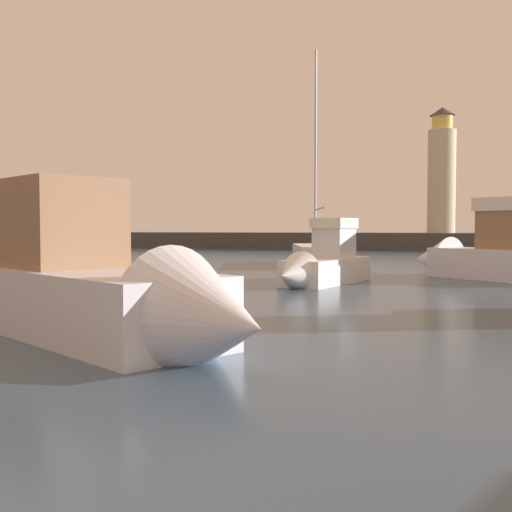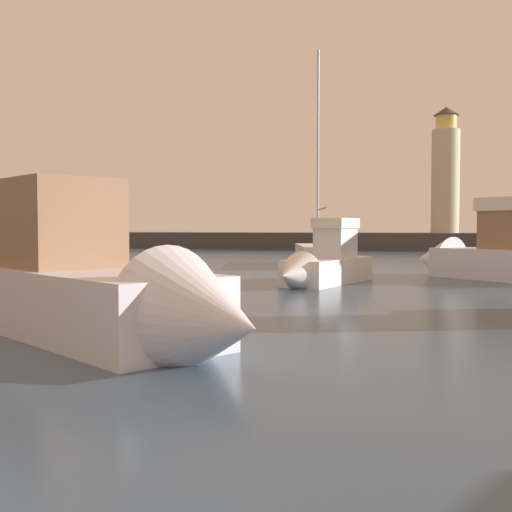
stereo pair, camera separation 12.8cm
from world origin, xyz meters
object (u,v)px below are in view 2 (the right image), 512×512
object	(u,v)px
lighthouse	(445,174)
motorboat_2	(488,253)
motorboat_6	(322,264)
motorboat_1	(99,286)
sailboat_moored	(319,254)

from	to	relation	value
lighthouse	motorboat_2	world-z (taller)	lighthouse
lighthouse	motorboat_6	distance (m)	36.78
motorboat_2	motorboat_6	world-z (taller)	motorboat_2
lighthouse	motorboat_2	size ratio (longest dim) A/B	1.66
motorboat_1	sailboat_moored	size ratio (longest dim) A/B	0.71
lighthouse	sailboat_moored	xyz separation A→B (m)	(-6.50, -25.53, -6.12)
motorboat_1	motorboat_2	bearing A→B (deg)	64.56
lighthouse	motorboat_1	world-z (taller)	lighthouse
motorboat_6	sailboat_moored	xyz separation A→B (m)	(-2.07, 10.48, -0.12)
lighthouse	sailboat_moored	distance (m)	27.05
lighthouse	motorboat_6	world-z (taller)	lighthouse
sailboat_moored	motorboat_1	bearing A→B (deg)	-89.43
lighthouse	motorboat_2	distance (m)	32.32
lighthouse	motorboat_6	bearing A→B (deg)	-97.02
motorboat_1	motorboat_2	world-z (taller)	motorboat_2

